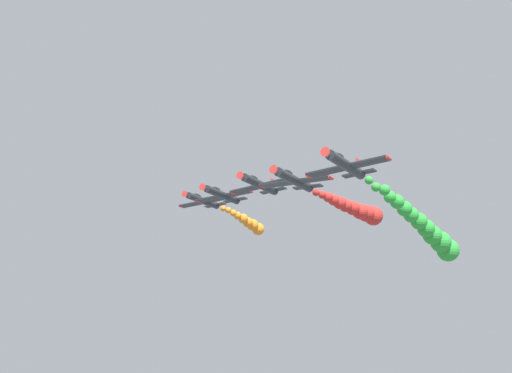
% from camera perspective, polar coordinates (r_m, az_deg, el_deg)
% --- Properties ---
extents(airplane_lead, '(9.56, 10.35, 2.44)m').
position_cam_1_polar(airplane_lead, '(81.13, 6.80, 1.67)').
color(airplane_lead, '#23282D').
extents(smoke_trail_lead, '(4.57, 27.51, 6.78)m').
position_cam_1_polar(smoke_trail_lead, '(104.77, 13.02, -3.38)').
color(smoke_trail_lead, green).
extents(airplane_left_inner, '(9.56, 10.35, 2.32)m').
position_cam_1_polar(airplane_left_inner, '(91.90, 2.88, 0.52)').
color(airplane_left_inner, '#23282D').
extents(smoke_trail_left_inner, '(4.41, 16.73, 2.84)m').
position_cam_1_polar(smoke_trail_left_inner, '(107.31, 7.80, -1.80)').
color(smoke_trail_left_inner, red).
extents(airplane_right_inner, '(9.55, 10.35, 2.49)m').
position_cam_1_polar(airplane_right_inner, '(103.47, 0.26, 0.18)').
color(airplane_right_inner, '#23282D').
extents(airplane_left_outer, '(9.56, 10.35, 2.35)m').
position_cam_1_polar(airplane_left_outer, '(113.99, -2.62, -0.62)').
color(airplane_left_outer, '#23282D').
extents(airplane_right_outer, '(9.56, 10.35, 2.37)m').
position_cam_1_polar(airplane_right_outer, '(126.86, -4.09, -1.06)').
color(airplane_right_outer, '#23282D').
extents(smoke_trail_right_outer, '(2.51, 13.49, 3.44)m').
position_cam_1_polar(smoke_trail_right_outer, '(139.52, -0.53, -2.79)').
color(smoke_trail_right_outer, orange).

